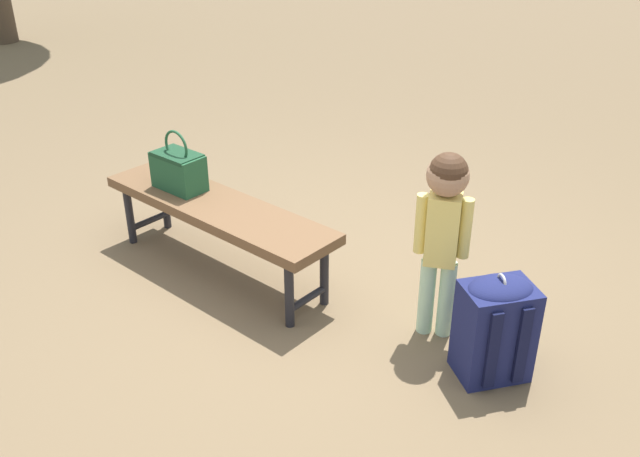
# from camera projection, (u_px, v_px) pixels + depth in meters

# --- Properties ---
(ground_plane) EXTENTS (40.00, 40.00, 0.00)m
(ground_plane) POSITION_uv_depth(u_px,v_px,m) (330.00, 296.00, 3.92)
(ground_plane) COLOR brown
(ground_plane) RESTS_ON ground
(park_bench) EXTENTS (1.64, 0.63, 0.45)m
(park_bench) POSITION_uv_depth(u_px,v_px,m) (217.00, 212.00, 3.99)
(park_bench) COLOR brown
(park_bench) RESTS_ON ground
(handbag) EXTENTS (0.34, 0.22, 0.37)m
(handbag) POSITION_uv_depth(u_px,v_px,m) (178.00, 169.00, 4.08)
(handbag) COLOR #1E4C2D
(handbag) RESTS_ON park_bench
(child_standing) EXTENTS (0.26, 0.20, 1.01)m
(child_standing) POSITION_uv_depth(u_px,v_px,m) (444.00, 218.00, 3.31)
(child_standing) COLOR #B2D8B2
(child_standing) RESTS_ON ground
(backpack_large) EXTENTS (0.40, 0.40, 0.55)m
(backpack_large) POSITION_uv_depth(u_px,v_px,m) (495.00, 325.00, 3.21)
(backpack_large) COLOR #191E4C
(backpack_large) RESTS_ON ground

